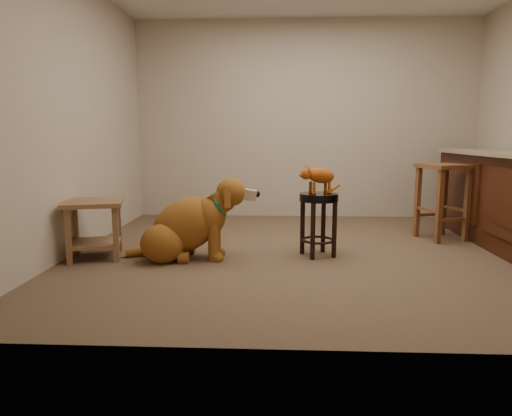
# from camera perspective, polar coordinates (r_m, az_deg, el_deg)

# --- Properties ---
(floor) EXTENTS (4.50, 4.00, 0.01)m
(floor) POSITION_cam_1_polar(r_m,az_deg,el_deg) (4.36, 7.44, -5.54)
(floor) COLOR brown
(floor) RESTS_ON ground
(room_shell) EXTENTS (4.54, 4.04, 2.62)m
(room_shell) POSITION_cam_1_polar(r_m,az_deg,el_deg) (4.26, 7.91, 16.84)
(room_shell) COLOR #B7AA94
(room_shell) RESTS_ON ground
(padded_stool) EXTENTS (0.39, 0.39, 0.58)m
(padded_stool) POSITION_cam_1_polar(r_m,az_deg,el_deg) (4.17, 7.82, -0.46)
(padded_stool) COLOR black
(padded_stool) RESTS_ON ground
(wood_stool) EXTENTS (0.56, 0.56, 0.80)m
(wood_stool) POSITION_cam_1_polar(r_m,az_deg,el_deg) (5.20, 22.22, 0.90)
(wood_stool) COLOR brown
(wood_stool) RESTS_ON ground
(side_table) EXTENTS (0.62, 0.62, 0.52)m
(side_table) POSITION_cam_1_polar(r_m,az_deg,el_deg) (4.33, -19.56, -1.45)
(side_table) COLOR brown
(side_table) RESTS_ON ground
(golden_retriever) EXTENTS (1.23, 0.61, 0.78)m
(golden_retriever) POSITION_cam_1_polar(r_m,az_deg,el_deg) (4.11, -8.55, -2.30)
(golden_retriever) COLOR brown
(golden_retriever) RESTS_ON ground
(tabby_kitten) EXTENTS (0.40, 0.29, 0.29)m
(tabby_kitten) POSITION_cam_1_polar(r_m,az_deg,el_deg) (4.13, 7.78, 3.94)
(tabby_kitten) COLOR #A84710
(tabby_kitten) RESTS_ON padded_stool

